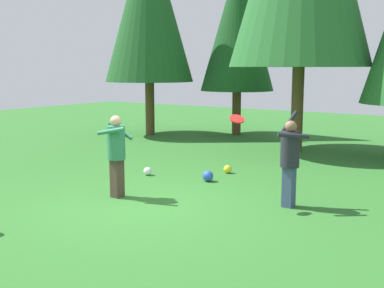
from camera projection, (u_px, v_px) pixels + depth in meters
ground_plane at (141, 206)px, 8.69m from camera, size 40.00×40.00×0.00m
person_thrower at (290, 156)px, 8.53m from camera, size 0.65×0.66×1.73m
person_catcher at (116, 149)px, 9.18m from camera, size 0.65×0.61×1.59m
frisbee at (237, 119)px, 8.39m from camera, size 0.37×0.37×0.14m
ball_yellow at (228, 169)px, 11.42m from camera, size 0.19×0.19×0.19m
ball_blue at (208, 176)px, 10.59m from camera, size 0.24×0.24×0.24m
ball_white at (148, 171)px, 11.20m from camera, size 0.19×0.19×0.19m
tree_left at (238, 25)px, 17.48m from camera, size 2.70×2.70×6.45m
tree_far_left at (148, 2)px, 17.38m from camera, size 3.24×3.24×7.74m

